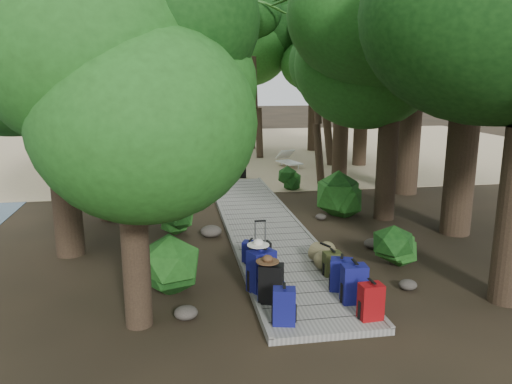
{
  "coord_description": "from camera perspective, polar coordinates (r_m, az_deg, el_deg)",
  "views": [
    {
      "loc": [
        -2.31,
        -11.59,
        3.9
      ],
      "look_at": [
        -0.19,
        0.91,
        1.0
      ],
      "focal_mm": 35.0,
      "sensor_mm": 36.0,
      "label": 1
    }
  ],
  "objects": [
    {
      "name": "ground",
      "position": [
        12.44,
        1.57,
        -5.38
      ],
      "size": [
        120.0,
        120.0,
        0.0
      ],
      "primitive_type": "plane",
      "color": "#312518",
      "rests_on": "ground"
    },
    {
      "name": "tree_back_a",
      "position": [
        26.04,
        -7.55,
        12.9
      ],
      "size": [
        4.57,
        4.57,
        7.91
      ],
      "primitive_type": null,
      "color": "black",
      "rests_on": "ground"
    },
    {
      "name": "shrub_left_a",
      "position": [
        9.35,
        -10.36,
        -8.33
      ],
      "size": [
        1.22,
        1.22,
        1.1
      ],
      "primitive_type": null,
      "color": "#1C4B16",
      "rests_on": "ground"
    },
    {
      "name": "tree_right_b",
      "position": [
        13.39,
        23.68,
        17.91
      ],
      "size": [
        5.95,
        5.95,
        10.62
      ],
      "primitive_type": null,
      "color": "black",
      "rests_on": "ground"
    },
    {
      "name": "sun_lounger",
      "position": [
        22.33,
        3.83,
        3.74
      ],
      "size": [
        1.2,
        2.2,
        0.68
      ],
      "primitive_type": null,
      "rotation": [
        0.0,
        0.0,
        0.27
      ],
      "color": "silver",
      "rests_on": "sand_beach"
    },
    {
      "name": "shrub_left_c",
      "position": [
        16.5,
        -11.96,
        1.08
      ],
      "size": [
        1.34,
        1.34,
        1.21
      ],
      "primitive_type": null,
      "color": "#1C4B16",
      "rests_on": "ground"
    },
    {
      "name": "rock_left_b",
      "position": [
        10.24,
        -10.01,
        -9.12
      ],
      "size": [
        0.36,
        0.32,
        0.2
      ],
      "primitive_type": null,
      "color": "#4C473F",
      "rests_on": "ground"
    },
    {
      "name": "tree_right_c",
      "position": [
        14.14,
        15.29,
        13.08
      ],
      "size": [
        4.69,
        4.69,
        8.11
      ],
      "primitive_type": null,
      "color": "black",
      "rests_on": "ground"
    },
    {
      "name": "tree_left_a",
      "position": [
        7.68,
        -14.35,
        6.74
      ],
      "size": [
        3.76,
        3.76,
        6.26
      ],
      "primitive_type": null,
      "color": "black",
      "rests_on": "ground"
    },
    {
      "name": "palm_right_c",
      "position": [
        24.94,
        0.97,
        12.44
      ],
      "size": [
        4.65,
        4.65,
        7.41
      ],
      "primitive_type": null,
      "color": "#15380F",
      "rests_on": "ground"
    },
    {
      "name": "tree_back_b",
      "position": [
        28.17,
        -0.87,
        15.98
      ],
      "size": [
        6.07,
        6.07,
        10.84
      ],
      "primitive_type": null,
      "color": "black",
      "rests_on": "ground"
    },
    {
      "name": "sand_beach",
      "position": [
        27.96,
        -4.81,
        4.85
      ],
      "size": [
        40.0,
        22.0,
        0.02
      ],
      "primitive_type": "cube",
      "color": "tan",
      "rests_on": "ground"
    },
    {
      "name": "backpack_left_c",
      "position": [
        9.1,
        0.62,
        -8.75
      ],
      "size": [
        0.55,
        0.49,
        0.85
      ],
      "primitive_type": null,
      "rotation": [
        0.0,
        0.0,
        0.44
      ],
      "color": "navy",
      "rests_on": "boardwalk"
    },
    {
      "name": "rock_left_c",
      "position": [
        12.61,
        -5.16,
        -4.49
      ],
      "size": [
        0.54,
        0.48,
        0.29
      ],
      "primitive_type": null,
      "color": "#4C473F",
      "rests_on": "ground"
    },
    {
      "name": "shrub_right_b",
      "position": [
        14.55,
        9.2,
        -0.26
      ],
      "size": [
        1.4,
        1.4,
        1.26
      ],
      "primitive_type": null,
      "color": "#1C4B16",
      "rests_on": "ground"
    },
    {
      "name": "tree_right_f",
      "position": [
        23.05,
        12.19,
        13.96
      ],
      "size": [
        4.97,
        4.97,
        8.88
      ],
      "primitive_type": null,
      "color": "black",
      "rests_on": "ground"
    },
    {
      "name": "backpack_right_c",
      "position": [
        9.29,
        9.72,
        -9.1
      ],
      "size": [
        0.46,
        0.4,
        0.67
      ],
      "primitive_type": null,
      "rotation": [
        0.0,
        0.0,
        -0.37
      ],
      "color": "navy",
      "rests_on": "boardwalk"
    },
    {
      "name": "lone_suitcase_on_sand",
      "position": [
        19.83,
        -1.76,
        2.58
      ],
      "size": [
        0.45,
        0.29,
        0.67
      ],
      "primitive_type": null,
      "rotation": [
        0.0,
        0.0,
        -0.1
      ],
      "color": "black",
      "rests_on": "sand_beach"
    },
    {
      "name": "rock_left_d",
      "position": [
        14.61,
        -8.67,
        -2.4
      ],
      "size": [
        0.31,
        0.28,
        0.17
      ],
      "primitive_type": null,
      "color": "#4C473F",
      "rests_on": "ground"
    },
    {
      "name": "shrub_right_a",
      "position": [
        10.87,
        16.19,
        -6.22
      ],
      "size": [
        0.98,
        0.98,
        0.88
      ],
      "primitive_type": null,
      "color": "#1C4B16",
      "rests_on": "ground"
    },
    {
      "name": "shrub_right_c",
      "position": [
        17.88,
        4.22,
        1.36
      ],
      "size": [
        0.75,
        0.75,
        0.67
      ],
      "primitive_type": null,
      "color": "#1C4B16",
      "rests_on": "ground"
    },
    {
      "name": "rock_right_b",
      "position": [
        12.06,
        13.2,
        -5.75
      ],
      "size": [
        0.42,
        0.38,
        0.23
      ],
      "primitive_type": null,
      "color": "#4C473F",
      "rests_on": "ground"
    },
    {
      "name": "tree_back_d",
      "position": [
        25.9,
        -18.1,
        13.08
      ],
      "size": [
        5.12,
        5.12,
        8.53
      ],
      "primitive_type": null,
      "color": "black",
      "rests_on": "ground"
    },
    {
      "name": "tree_right_d",
      "position": [
        17.78,
        17.86,
        18.27
      ],
      "size": [
        6.27,
        6.27,
        11.5
      ],
      "primitive_type": null,
      "color": "black",
      "rests_on": "ground"
    },
    {
      "name": "hat_brown",
      "position": [
        8.47,
        1.33,
        -7.59
      ],
      "size": [
        0.4,
        0.4,
        0.12
      ],
      "primitive_type": null,
      "color": "#51351E",
      "rests_on": "backpack_left_b"
    },
    {
      "name": "tree_left_c",
      "position": [
        14.23,
        -17.34,
        14.6
      ],
      "size": [
        5.13,
        5.13,
        8.93
      ],
      "primitive_type": null,
      "color": "black",
      "rests_on": "ground"
    },
    {
      "name": "tree_right_e",
      "position": [
        19.79,
        9.93,
        13.89
      ],
      "size": [
        4.79,
        4.79,
        8.62
      ],
      "primitive_type": null,
      "color": "black",
      "rests_on": "ground"
    },
    {
      "name": "tree_left_b",
      "position": [
        11.53,
        -22.15,
        14.86
      ],
      "size": [
        4.98,
        4.98,
        8.96
      ],
      "primitive_type": null,
      "color": "black",
      "rests_on": "ground"
    },
    {
      "name": "kayak",
      "position": [
        22.42,
        -10.65,
        3.14
      ],
      "size": [
        0.92,
        3.45,
        0.34
      ],
      "primitive_type": "ellipsoid",
      "rotation": [
        0.0,
        0.0,
        -0.05
      ],
      "color": "#AC350E",
      "rests_on": "sand_beach"
    },
    {
      "name": "palm_right_a",
      "position": [
        18.85,
        7.87,
        11.18
      ],
      "size": [
        3.96,
        3.96,
        6.75
      ],
      "primitive_type": null,
      "color": "#15380F",
      "rests_on": "ground"
    },
    {
      "name": "backpack_left_b",
      "position": [
        8.69,
        1.74,
        -10.16
      ],
      "size": [
        0.48,
        0.41,
        0.76
      ],
      "primitive_type": null,
      "rotation": [
        0.0,
        0.0,
        -0.33
      ],
      "color": "black",
      "rests_on": "boardwalk"
    },
    {
      "name": "rock_right_c",
      "position": [
        14.19,
        7.42,
        -2.82
      ],
      "size": [
        0.31,
        0.28,
        0.17
      ],
      "primitive_type": null,
      "color": "#4C473F",
      "rests_on": "ground"
    },
    {
      "name": "palm_right_b",
      "position": [
        23.08,
        8.67,
        14.87
      ],
      "size": [
        4.92,
        4.92,
        9.51
      ],
      "primitive_type": null,
      "color": "#15380F",
      "rests_on": "ground"
    },
    {
      "name": "boardwalk",
      "position": [
        13.36,
        0.74,
        -3.81
      ],
      "size": [
        2.0,
        12.0,
        0.12
      ],
      "primitive_type": "cube",
      "color": "gray",
      "rests_on": "ground"
    },
    {
      "name": "backpack_right_b",
      "position": [
        8.84,
        11.14,
        -10.03
      ],
      "size": [
        0.43,
        0.31,
        0.75
      ],
      "primitive_type": null,
      "rotation": [
        0.0,
        0.0,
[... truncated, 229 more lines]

